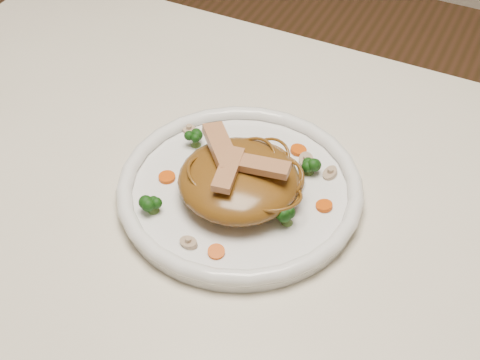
% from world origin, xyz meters
% --- Properties ---
extents(table, '(1.20, 0.80, 0.75)m').
position_xyz_m(table, '(0.00, 0.00, 0.65)').
color(table, beige).
rests_on(table, ground).
extents(plate, '(0.38, 0.38, 0.02)m').
position_xyz_m(plate, '(-0.01, 0.02, 0.76)').
color(plate, white).
rests_on(plate, table).
extents(noodle_mound, '(0.15, 0.15, 0.05)m').
position_xyz_m(noodle_mound, '(-0.01, 0.01, 0.79)').
color(noodle_mound, brown).
rests_on(noodle_mound, plate).
extents(chicken_a, '(0.07, 0.03, 0.01)m').
position_xyz_m(chicken_a, '(0.02, 0.01, 0.82)').
color(chicken_a, tan).
rests_on(chicken_a, noodle_mound).
extents(chicken_b, '(0.07, 0.07, 0.01)m').
position_xyz_m(chicken_b, '(-0.04, 0.02, 0.83)').
color(chicken_b, tan).
rests_on(chicken_b, noodle_mound).
extents(chicken_c, '(0.03, 0.07, 0.01)m').
position_xyz_m(chicken_c, '(-0.01, -0.01, 0.82)').
color(chicken_c, tan).
rests_on(chicken_c, noodle_mound).
extents(broccoli_0, '(0.03, 0.03, 0.03)m').
position_xyz_m(broccoli_0, '(0.06, 0.09, 0.78)').
color(broccoli_0, '#17440E').
rests_on(broccoli_0, plate).
extents(broccoli_1, '(0.03, 0.03, 0.03)m').
position_xyz_m(broccoli_1, '(-0.10, 0.07, 0.78)').
color(broccoli_1, '#17440E').
rests_on(broccoli_1, plate).
extents(broccoli_2, '(0.03, 0.03, 0.03)m').
position_xyz_m(broccoli_2, '(-0.09, -0.06, 0.78)').
color(broccoli_2, '#17440E').
rests_on(broccoli_2, plate).
extents(broccoli_3, '(0.03, 0.03, 0.03)m').
position_xyz_m(broccoli_3, '(0.07, -0.00, 0.78)').
color(broccoli_3, '#17440E').
rests_on(broccoli_3, plate).
extents(carrot_0, '(0.03, 0.03, 0.00)m').
position_xyz_m(carrot_0, '(0.03, 0.12, 0.77)').
color(carrot_0, '#D04807').
rests_on(carrot_0, plate).
extents(carrot_1, '(0.03, 0.03, 0.00)m').
position_xyz_m(carrot_1, '(-0.10, -0.00, 0.77)').
color(carrot_1, '#D04807').
rests_on(carrot_1, plate).
extents(carrot_2, '(0.02, 0.02, 0.00)m').
position_xyz_m(carrot_2, '(0.10, 0.04, 0.77)').
color(carrot_2, '#D04807').
rests_on(carrot_2, plate).
extents(carrot_3, '(0.03, 0.03, 0.00)m').
position_xyz_m(carrot_3, '(-0.04, 0.10, 0.77)').
color(carrot_3, '#D04807').
rests_on(carrot_3, plate).
extents(carrot_4, '(0.02, 0.02, 0.00)m').
position_xyz_m(carrot_4, '(0.01, -0.08, 0.77)').
color(carrot_4, '#D04807').
rests_on(carrot_4, plate).
extents(mushroom_0, '(0.02, 0.02, 0.01)m').
position_xyz_m(mushroom_0, '(-0.02, -0.08, 0.77)').
color(mushroom_0, '#C0AF90').
rests_on(mushroom_0, plate).
extents(mushroom_1, '(0.03, 0.03, 0.01)m').
position_xyz_m(mushroom_1, '(0.08, 0.09, 0.77)').
color(mushroom_1, '#C0AF90').
rests_on(mushroom_1, plate).
extents(mushroom_2, '(0.03, 0.03, 0.01)m').
position_xyz_m(mushroom_2, '(-0.12, 0.09, 0.77)').
color(mushroom_2, '#C0AF90').
rests_on(mushroom_2, plate).
extents(mushroom_3, '(0.04, 0.04, 0.01)m').
position_xyz_m(mushroom_3, '(0.05, 0.10, 0.77)').
color(mushroom_3, '#C0AF90').
rests_on(mushroom_3, plate).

